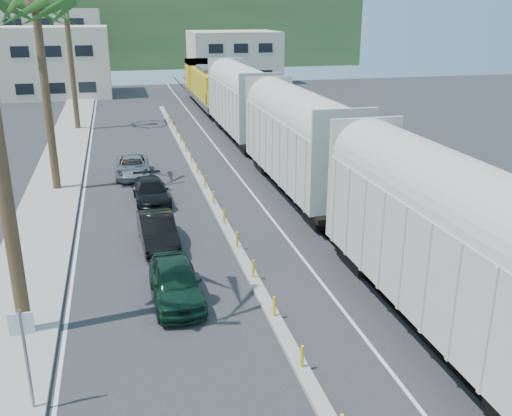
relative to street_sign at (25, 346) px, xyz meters
The scene contains 12 objects.
sidewalk 23.11m from the street_sign, 92.99° to the left, with size 3.00×90.00×0.15m, color gray.
rails 28.83m from the street_sign, 64.68° to the left, with size 1.56×100.00×0.06m.
median 19.48m from the street_sign, 67.88° to the left, with size 0.45×60.00×0.85m.
lane_markings 23.65m from the street_sign, 77.38° to the left, with size 9.42×90.00×0.01m.
freight_train 25.05m from the street_sign, 60.57° to the left, with size 3.00×60.94×5.85m.
street_sign is the anchor object (origin of this frame).
buildings 69.70m from the street_sign, 89.27° to the left, with size 38.00×27.00×10.00m.
hillside 98.35m from the street_sign, 85.74° to the left, with size 80.00×20.00×12.00m, color #385628.
car_lead 6.78m from the street_sign, 50.29° to the left, with size 1.82×4.30×1.45m, color black.
car_second 11.19m from the street_sign, 68.81° to the left, with size 1.68×4.32×1.40m, color black.
car_third 16.89m from the street_sign, 75.77° to the left, with size 1.96×4.45×1.27m, color black.
car_rear 22.25m from the street_sign, 81.26° to the left, with size 2.16×4.49×1.23m, color #929497.
Camera 1 is at (-4.61, -11.27, 9.90)m, focal length 40.00 mm.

